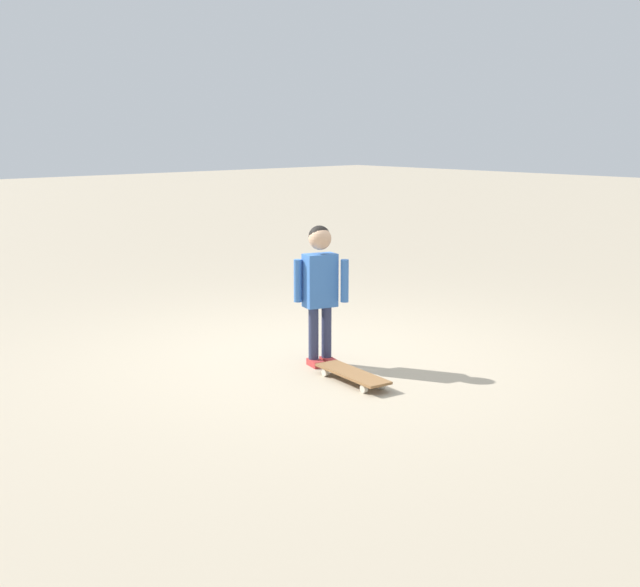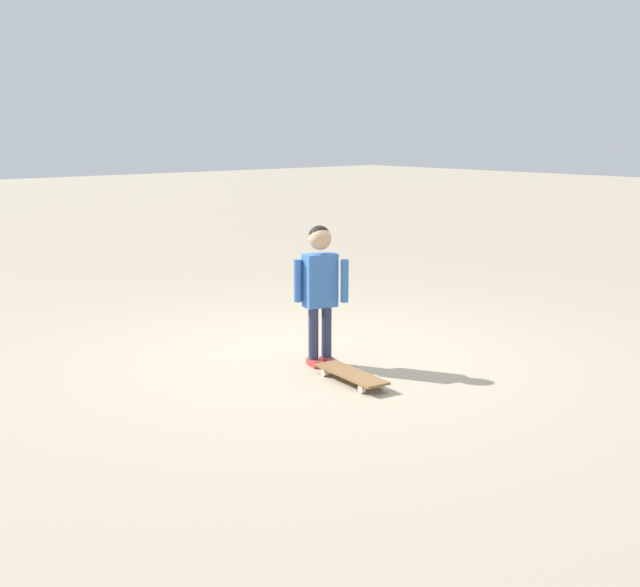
{
  "view_description": "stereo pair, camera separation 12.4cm",
  "coord_description": "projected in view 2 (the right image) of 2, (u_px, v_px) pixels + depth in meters",
  "views": [
    {
      "loc": [
        -4.2,
        -4.69,
        1.76
      ],
      "look_at": [
        -0.16,
        -0.19,
        0.55
      ],
      "focal_mm": 46.31,
      "sensor_mm": 36.0,
      "label": 1
    },
    {
      "loc": [
        -4.11,
        -4.77,
        1.76
      ],
      "look_at": [
        -0.16,
        -0.19,
        0.55
      ],
      "focal_mm": 46.31,
      "sensor_mm": 36.0,
      "label": 2
    }
  ],
  "objects": [
    {
      "name": "ground_plane",
      "position": [
        320.0,
        356.0,
        6.52
      ],
      "size": [
        50.0,
        50.0,
        0.0
      ],
      "primitive_type": "plane",
      "color": "tan"
    },
    {
      "name": "child_person",
      "position": [
        320.0,
        280.0,
        6.15
      ],
      "size": [
        0.32,
        0.3,
        1.06
      ],
      "color": "#2D3351",
      "rests_on": "ground"
    },
    {
      "name": "skateboard",
      "position": [
        351.0,
        375.0,
        5.81
      ],
      "size": [
        0.28,
        0.68,
        0.07
      ],
      "color": "olive",
      "rests_on": "ground"
    }
  ]
}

